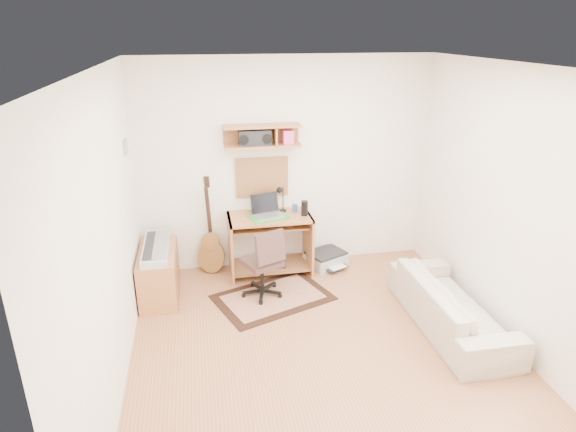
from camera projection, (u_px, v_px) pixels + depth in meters
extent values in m
cube|color=#AB6F47|center=(324.00, 353.00, 4.67)|extent=(3.60, 4.00, 0.01)
cube|color=white|center=(333.00, 67.00, 3.73)|extent=(3.60, 4.00, 0.01)
cube|color=white|center=(286.00, 165.00, 6.04)|extent=(3.60, 0.01, 2.60)
cube|color=white|center=(107.00, 242.00, 3.89)|extent=(0.01, 4.00, 2.60)
cube|color=white|center=(518.00, 212.00, 4.51)|extent=(0.01, 4.00, 2.60)
cube|color=#BD7542|center=(262.00, 136.00, 5.72)|extent=(0.90, 0.25, 0.26)
cube|color=#B07D58|center=(262.00, 177.00, 6.01)|extent=(0.64, 0.03, 0.49)
cube|color=#4C8CBF|center=(126.00, 147.00, 5.12)|extent=(0.02, 0.20, 0.15)
cylinder|color=black|center=(304.00, 208.00, 5.93)|extent=(0.08, 0.08, 0.18)
cylinder|color=#334F9B|center=(295.00, 208.00, 6.07)|extent=(0.07, 0.07, 0.09)
cube|color=black|center=(255.00, 138.00, 5.71)|extent=(0.37, 0.17, 0.19)
cube|color=tan|center=(273.00, 297.00, 5.60)|extent=(1.45, 1.21, 0.02)
cube|color=#BD7542|center=(159.00, 273.00, 5.58)|extent=(0.40, 0.90, 0.55)
cube|color=#B2B5BA|center=(156.00, 248.00, 5.46)|extent=(0.28, 0.89, 0.08)
cylinder|color=white|center=(166.00, 291.00, 5.46)|extent=(0.27, 0.27, 0.28)
cube|color=#A5A8AA|center=(326.00, 259.00, 6.35)|extent=(0.58, 0.53, 0.18)
imported|color=#BBAC94|center=(453.00, 298.00, 4.96)|extent=(0.50, 1.71, 0.67)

